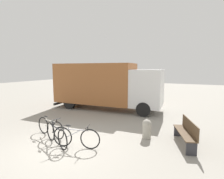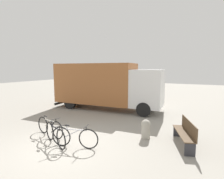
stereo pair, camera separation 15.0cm
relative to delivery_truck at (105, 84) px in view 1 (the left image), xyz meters
The scene contains 7 objects.
ground_plane 6.43m from the delivery_truck, 76.54° to the right, with size 60.00×60.00×0.00m, color gray.
delivery_truck is the anchor object (origin of this frame).
park_bench 6.80m from the delivery_truck, 35.44° to the right, with size 0.96×1.83×0.94m.
bicycle_near 5.62m from the delivery_truck, 87.08° to the right, with size 1.76×0.51×0.83m.
bicycle_middle 6.23m from the delivery_truck, 79.64° to the right, with size 1.66×0.76×0.83m.
bicycle_far 6.31m from the delivery_truck, 71.96° to the right, with size 1.75×0.55×0.83m.
bollard_near_bench 5.72m from the delivery_truck, 44.57° to the right, with size 0.37×0.37×0.78m.
Camera 1 is at (4.22, -4.67, 2.82)m, focal length 28.00 mm.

